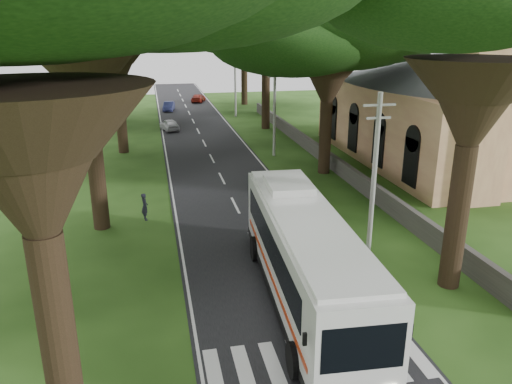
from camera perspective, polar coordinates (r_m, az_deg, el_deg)
The scene contains 18 objects.
ground at distance 19.50m, azimuth 4.80°, elevation -15.53°, with size 140.00×140.00×0.00m, color #224212.
road at distance 42.14m, azimuth -4.89°, elevation 3.48°, with size 8.00×120.00×0.04m, color black.
crosswalk at distance 17.96m, azimuth 6.71°, elevation -18.98°, with size 8.00×3.00×0.01m, color silver.
property_wall at distance 43.04m, azimuth 7.26°, elevation 4.53°, with size 0.35×50.00×1.20m, color #383533.
church at distance 43.81m, azimuth 19.76°, elevation 9.60°, with size 14.00×24.00×11.60m.
pole_near at distance 24.73m, azimuth 13.37°, elevation 2.25°, with size 1.60×0.24×8.00m.
pole_mid at distance 43.22m, azimuth 2.13°, elevation 9.57°, with size 1.60×0.24×8.00m.
pole_far at distance 62.65m, azimuth -2.38°, elevation 12.35°, with size 1.60×0.24×8.00m.
tree_l_midb at distance 45.51m, azimuth -16.17°, elevation 19.34°, with size 15.28×15.28×15.43m.
tree_l_far at distance 63.53m, azimuth -15.99°, elevation 17.91°, with size 16.33×16.33×14.49m.
tree_r_mida at distance 37.69m, azimuth 8.48°, elevation 18.59°, with size 16.38×16.38×14.60m.
tree_r_midb at distance 54.88m, azimuth 1.19°, elevation 20.97°, with size 16.30×16.30×16.80m.
tree_r_far at distance 72.66m, azimuth -1.39°, elevation 18.18°, with size 14.84×14.84×13.70m.
coach_bus at distance 20.30m, azimuth 5.57°, elevation -7.25°, with size 3.69×13.38×3.91m.
distant_car_a at distance 55.42m, azimuth -9.87°, elevation 7.59°, with size 1.46×3.63×1.24m, color #B8B7BC.
distant_car_b at distance 68.54m, azimuth -9.94°, elevation 9.63°, with size 1.26×3.62×1.19m, color navy.
distant_car_c at distance 76.10m, azimuth -6.62°, elevation 10.64°, with size 1.64×4.04×1.17m, color maroon.
pedestrian at distance 29.91m, azimuth -12.59°, elevation -1.64°, with size 0.60×0.39×1.63m, color black.
Camera 1 is at (-4.86, -15.42, 10.90)m, focal length 35.00 mm.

